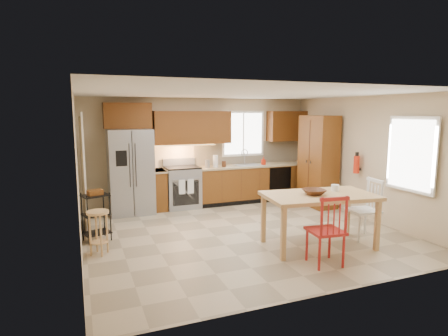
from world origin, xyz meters
TOP-DOWN VIEW (x-y plane):
  - floor at (0.00, 0.00)m, footprint 5.50×5.50m
  - ceiling at (0.00, 0.00)m, footprint 5.50×5.00m
  - wall_back at (0.00, 2.50)m, footprint 5.50×0.02m
  - wall_front at (0.00, -2.50)m, footprint 5.50×0.02m
  - wall_left at (-2.75, 0.00)m, footprint 0.02×5.00m
  - wall_right at (2.75, 0.00)m, footprint 0.02×5.00m
  - refrigerator at (-1.70, 2.12)m, footprint 0.92×0.75m
  - range_stove at (-0.55, 2.19)m, footprint 0.76×0.63m
  - base_cabinet_narrow at (-1.10, 2.20)m, footprint 0.30×0.60m
  - base_cabinet_run at (1.29, 2.20)m, footprint 2.92×0.60m
  - dishwasher at (1.85, 1.91)m, footprint 0.60×0.02m
  - backsplash at (1.29, 2.48)m, footprint 2.92×0.03m
  - upper_over_fridge at (-1.70, 2.33)m, footprint 1.00×0.35m
  - upper_left_block at (-0.25, 2.33)m, footprint 1.80×0.35m
  - upper_right_block at (2.25, 2.33)m, footprint 1.00×0.35m
  - window_back at (1.10, 2.48)m, footprint 1.12×0.04m
  - sink at (1.10, 2.20)m, footprint 0.62×0.46m
  - undercab_glow at (-0.55, 2.30)m, footprint 1.60×0.30m
  - soap_bottle at (1.48, 2.10)m, footprint 0.09×0.09m
  - paper_towel at (0.25, 2.15)m, footprint 0.12×0.12m
  - canister_steel at (0.05, 2.15)m, footprint 0.11×0.11m
  - canister_wood at (0.45, 2.12)m, footprint 0.10×0.10m
  - pantry at (2.43, 1.20)m, footprint 0.50×0.95m
  - fire_extinguisher at (2.63, 0.15)m, footprint 0.12×0.12m
  - window_right at (2.68, -1.15)m, footprint 0.04×1.02m
  - doorway at (-2.67, 1.30)m, footprint 0.04×0.95m
  - dining_table at (0.86, -1.07)m, footprint 1.86×1.19m
  - chair_red at (0.51, -1.72)m, footprint 0.54×0.54m
  - chair_white at (1.81, -1.02)m, footprint 0.54×0.54m
  - table_bowl at (0.75, -1.07)m, footprint 0.40×0.40m
  - table_jar at (1.24, -0.96)m, footprint 0.16×0.16m
  - bar_stool at (-2.50, -0.14)m, footprint 0.41×0.41m
  - utility_cart at (-2.50, 0.53)m, footprint 0.50×0.44m

SIDE VIEW (x-z plane):
  - floor at x=0.00m, z-range 0.00..0.00m
  - bar_stool at x=-2.50m, z-range 0.00..0.69m
  - utility_cart at x=-2.50m, z-range 0.00..0.84m
  - dining_table at x=0.86m, z-range 0.00..0.86m
  - base_cabinet_narrow at x=-1.10m, z-range 0.00..0.90m
  - base_cabinet_run at x=1.29m, z-range 0.00..0.90m
  - dishwasher at x=1.85m, z-range 0.06..0.84m
  - range_stove at x=-0.55m, z-range 0.00..0.92m
  - chair_red at x=0.51m, z-range 0.00..1.03m
  - chair_white at x=1.81m, z-range 0.00..1.03m
  - sink at x=1.10m, z-range 0.78..0.94m
  - table_bowl at x=0.75m, z-range 0.82..0.91m
  - table_jar at x=1.24m, z-range 0.82..0.99m
  - refrigerator at x=-1.70m, z-range 0.00..1.82m
  - canister_wood at x=0.45m, z-range 0.90..1.04m
  - canister_steel at x=0.05m, z-range 0.90..1.08m
  - soap_bottle at x=1.48m, z-range 0.90..1.09m
  - paper_towel at x=0.25m, z-range 0.90..1.18m
  - pantry at x=2.43m, z-range 0.00..2.10m
  - doorway at x=-2.67m, z-range 0.00..2.10m
  - fire_extinguisher at x=2.63m, z-range 0.92..1.28m
  - backsplash at x=1.29m, z-range 0.90..1.45m
  - wall_back at x=0.00m, z-range 0.00..2.50m
  - wall_front at x=0.00m, z-range 0.00..2.50m
  - wall_left at x=-2.75m, z-range 0.00..2.50m
  - wall_right at x=2.75m, z-range 0.00..2.50m
  - undercab_glow at x=-0.55m, z-range 1.43..1.43m
  - window_right at x=2.68m, z-range 0.79..2.11m
  - window_back at x=1.10m, z-range 1.09..2.21m
  - upper_left_block at x=-0.25m, z-range 1.45..2.20m
  - upper_right_block at x=2.25m, z-range 1.45..2.20m
  - upper_over_fridge at x=-1.70m, z-range 1.83..2.38m
  - ceiling at x=0.00m, z-range 2.49..2.51m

